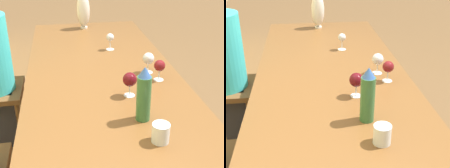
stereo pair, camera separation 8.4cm
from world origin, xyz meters
TOP-DOWN VIEW (x-y plane):
  - dining_table at (0.00, 0.00)m, footprint 3.18×0.99m
  - water_bottle at (-0.26, -0.12)m, footprint 0.07×0.07m
  - water_tumbler at (-0.45, -0.15)m, footprint 0.08×0.08m
  - vase at (1.41, 0.03)m, footprint 0.12×0.12m
  - wine_glass_1 at (0.29, -0.30)m, footprint 0.08×0.08m
  - wine_glass_2 at (-0.01, -0.11)m, footprint 0.08×0.08m
  - wine_glass_3 at (0.16, -0.33)m, footprint 0.07×0.07m
  - wine_glass_4 at (0.77, -0.12)m, footprint 0.06×0.06m

SIDE VIEW (x-z plane):
  - dining_table at x=0.00m, z-range 0.32..1.06m
  - water_tumbler at x=-0.45m, z-range 0.75..0.84m
  - wine_glass_3 at x=0.16m, z-range 0.77..0.91m
  - wine_glass_4 at x=0.77m, z-range 0.78..0.91m
  - wine_glass_1 at x=0.29m, z-range 0.77..0.91m
  - wine_glass_2 at x=-0.01m, z-range 0.77..0.92m
  - water_bottle at x=-0.26m, z-range 0.74..1.02m
  - vase at x=1.41m, z-range 0.75..1.08m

